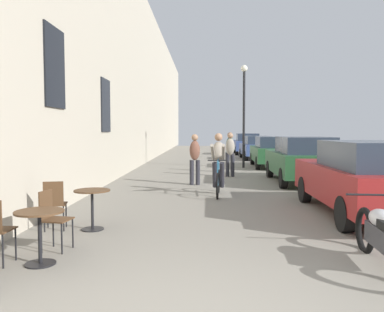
{
  "coord_description": "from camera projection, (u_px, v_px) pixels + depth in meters",
  "views": [
    {
      "loc": [
        -0.05,
        -3.38,
        1.77
      ],
      "look_at": [
        -0.44,
        11.09,
        0.85
      ],
      "focal_mm": 36.96,
      "sensor_mm": 36.0,
      "label": 1
    }
  ],
  "objects": [
    {
      "name": "building_facade_left",
      "position": [
        125.0,
        66.0,
        17.25
      ],
      "size": [
        0.54,
        68.0,
        9.19
      ],
      "color": "#B7AD99",
      "rests_on": "ground_plane"
    },
    {
      "name": "cafe_table_near",
      "position": [
        40.0,
        226.0,
        5.21
      ],
      "size": [
        0.64,
        0.64,
        0.72
      ],
      "color": "black",
      "rests_on": "ground_plane"
    },
    {
      "name": "cafe_chair_near_toward_street",
      "position": [
        52.0,
        216.0,
        5.85
      ],
      "size": [
        0.44,
        0.44,
        0.89
      ],
      "color": "black",
      "rests_on": "ground_plane"
    },
    {
      "name": "cafe_table_mid",
      "position": [
        92.0,
        201.0,
        7.05
      ],
      "size": [
        0.64,
        0.64,
        0.72
      ],
      "color": "black",
      "rests_on": "ground_plane"
    },
    {
      "name": "cafe_chair_mid_toward_street",
      "position": [
        54.0,
        202.0,
        7.0
      ],
      "size": [
        0.45,
        0.45,
        0.89
      ],
      "color": "black",
      "rests_on": "ground_plane"
    },
    {
      "name": "cyclist_on_bicycle",
      "position": [
        218.0,
        166.0,
        10.92
      ],
      "size": [
        0.52,
        1.76,
        1.74
      ],
      "color": "black",
      "rests_on": "ground_plane"
    },
    {
      "name": "pedestrian_near",
      "position": [
        195.0,
        156.0,
        12.94
      ],
      "size": [
        0.35,
        0.26,
        1.67
      ],
      "color": "#26262D",
      "rests_on": "ground_plane"
    },
    {
      "name": "pedestrian_mid",
      "position": [
        230.0,
        152.0,
        15.27
      ],
      "size": [
        0.35,
        0.25,
        1.7
      ],
      "color": "#26262D",
      "rests_on": "ground_plane"
    },
    {
      "name": "pedestrian_far",
      "position": [
        230.0,
        150.0,
        16.87
      ],
      "size": [
        0.36,
        0.27,
        1.72
      ],
      "color": "#26262D",
      "rests_on": "ground_plane"
    },
    {
      "name": "street_lamp",
      "position": [
        244.0,
        103.0,
        18.87
      ],
      "size": [
        0.32,
        0.32,
        4.9
      ],
      "color": "black",
      "rests_on": "ground_plane"
    },
    {
      "name": "parked_car_nearest",
      "position": [
        364.0,
        177.0,
        8.16
      ],
      "size": [
        1.91,
        4.43,
        1.57
      ],
      "color": "maroon",
      "rests_on": "ground_plane"
    },
    {
      "name": "parked_car_second",
      "position": [
        301.0,
        159.0,
        13.43
      ],
      "size": [
        1.97,
        4.48,
        1.58
      ],
      "color": "#23512D",
      "rests_on": "ground_plane"
    },
    {
      "name": "parked_car_third",
      "position": [
        272.0,
        151.0,
        19.26
      ],
      "size": [
        1.9,
        4.28,
        1.5
      ],
      "color": "#23512D",
      "rests_on": "ground_plane"
    },
    {
      "name": "parked_car_fourth",
      "position": [
        256.0,
        147.0,
        24.73
      ],
      "size": [
        1.78,
        4.14,
        1.47
      ],
      "color": "#384C84",
      "rests_on": "ground_plane"
    },
    {
      "name": "parked_car_fifth",
      "position": [
        247.0,
        143.0,
        30.01
      ],
      "size": [
        2.03,
        4.53,
        1.59
      ],
      "color": "#384C84",
      "rests_on": "ground_plane"
    },
    {
      "name": "parked_motorcycle",
      "position": [
        384.0,
        237.0,
        5.09
      ],
      "size": [
        0.62,
        2.15,
        0.92
      ],
      "color": "black",
      "rests_on": "ground_plane"
    }
  ]
}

